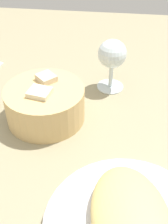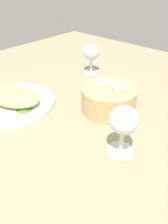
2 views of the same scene
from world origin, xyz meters
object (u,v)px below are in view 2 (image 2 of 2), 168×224
wine_glass_far (91,54)px  bread_basket (109,99)px  wine_glass_near (124,123)px  plate (15,103)px

wine_glass_far → bread_basket: bearing=-39.3°
wine_glass_near → bread_basket: bearing=135.7°
plate → wine_glass_near: bearing=7.5°
plate → wine_glass_far: 37.23cm
wine_glass_near → wine_glass_far: 48.01cm
plate → bread_basket: bearing=36.9°
plate → bread_basket: bread_basket is taller
wine_glass_near → plate: bearing=-172.5°
bread_basket → wine_glass_far: (-22.74, 18.61, 3.95)cm
wine_glass_near → wine_glass_far: bearing=138.8°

